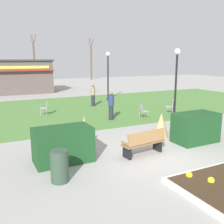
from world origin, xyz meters
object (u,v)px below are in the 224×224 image
trash_bin (60,166)px  tree_center_bg (91,61)px  lamppost_mid (176,74)px  person_strolling (93,95)px  person_standing (111,105)px  park_bench (144,143)px  cafe_chair_north (45,107)px  tree_right_bg (34,61)px  cafe_chair_east (171,105)px  food_kiosk (8,77)px  cafe_chair_center (142,110)px  lamppost_far (108,70)px

trash_bin → tree_center_bg: size_ratio=0.13×
lamppost_mid → tree_center_bg: (7.03, 30.50, 0.59)m
person_strolling → person_standing: bearing=-74.3°
park_bench → cafe_chair_north: size_ratio=1.96×
lamppost_mid → tree_right_bg: tree_right_bg is taller
lamppost_mid → cafe_chair_east: bearing=63.2°
lamppost_mid → food_kiosk: lamppost_mid is taller
person_strolling → cafe_chair_center: bearing=-54.1°
lamppost_far → tree_center_bg: (7.79, 22.66, 0.59)m
food_kiosk → tree_center_bg: tree_center_bg is taller
cafe_chair_east → cafe_chair_center: bearing=-168.7°
lamppost_mid → person_standing: 4.39m
trash_bin → person_strolling: 12.44m
food_kiosk → lamppost_far: bearing=-50.7°
person_strolling → tree_right_bg: tree_right_bg is taller
trash_bin → tree_right_bg: size_ratio=0.13×
lamppost_far → cafe_chair_north: bearing=-149.6°
tree_right_bg → cafe_chair_center: bearing=-88.7°
food_kiosk → cafe_chair_east: 17.89m
lamppost_mid → cafe_chair_north: bearing=149.5°
cafe_chair_center → tree_right_bg: 29.84m
trash_bin → person_standing: bearing=52.6°
cafe_chair_east → person_standing: bearing=178.9°
lamppost_far → food_kiosk: lamppost_far is taller
lamppost_far → tree_right_bg: (-2.02, 22.29, 0.69)m
cafe_chair_east → cafe_chair_north: size_ratio=1.00×
food_kiosk → tree_right_bg: (5.21, 13.47, 1.53)m
trash_bin → tree_center_bg: tree_center_bg is taller
lamppost_far → tree_center_bg: size_ratio=0.58×
lamppost_mid → cafe_chair_north: lamppost_mid is taller
cafe_chair_east → park_bench: bearing=-136.3°
park_bench → food_kiosk: (-2.60, 21.31, 1.28)m
lamppost_far → cafe_chair_center: bearing=-100.3°
food_kiosk → person_strolling: (4.92, -10.93, -0.90)m
park_bench → cafe_chair_north: 8.95m
food_kiosk → cafe_chair_center: (5.87, -16.24, -1.23)m
park_bench → person_strolling: 10.64m
cafe_chair_center → person_strolling: bearing=100.2°
cafe_chair_east → cafe_chair_center: 2.63m
tree_right_bg → tree_center_bg: bearing=2.1°
person_standing → food_kiosk: bearing=161.6°
lamppost_mid → tree_right_bg: size_ratio=0.56×
lamppost_far → person_standing: bearing=-114.7°
lamppost_mid → tree_center_bg: size_ratio=0.58×
cafe_chair_north → lamppost_far: bearing=30.4°
cafe_chair_center → person_standing: 1.92m
cafe_chair_center → trash_bin: bearing=-139.1°
park_bench → lamppost_mid: size_ratio=0.42×
cafe_chair_center → person_strolling: size_ratio=0.53×
trash_bin → cafe_chair_north: (1.71, 9.48, 0.05)m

